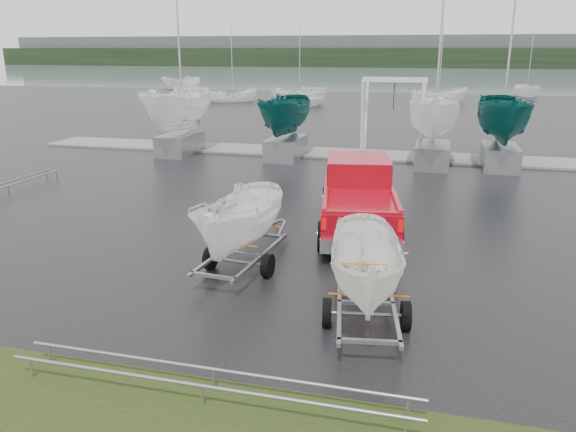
{
  "coord_description": "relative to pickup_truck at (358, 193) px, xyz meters",
  "views": [
    {
      "loc": [
        7.3,
        -16.93,
        5.49
      ],
      "look_at": [
        3.65,
        -2.98,
        1.2
      ],
      "focal_mm": 35.0,
      "sensor_mm": 36.0,
      "label": 1
    }
  ],
  "objects": [
    {
      "name": "far_hill",
      "position": [
        -5.09,
        177.64,
        3.89
      ],
      "size": [
        300.0,
        6.0,
        10.0
      ],
      "primitive_type": "cube",
      "color": "#4C5651",
      "rests_on": "ground"
    },
    {
      "name": "keelboat_0",
      "position": [
        -11.18,
        10.64,
        2.86
      ],
      "size": [
        2.49,
        3.2,
        10.66
      ],
      "color": "gray",
      "rests_on": "ground"
    },
    {
      "name": "keelboat_2",
      "position": [
        2.16,
        10.64,
        2.75
      ],
      "size": [
        2.43,
        3.2,
        10.6
      ],
      "color": "gray",
      "rests_on": "ground"
    },
    {
      "name": "moored_boat_2",
      "position": [
        2.34,
        46.91,
        -1.1
      ],
      "size": [
        2.93,
        2.89,
        11.1
      ],
      "rotation": [
        0.0,
        0.0,
        1.84
      ],
      "color": "white",
      "rests_on": "ground"
    },
    {
      "name": "treeline",
      "position": [
        -5.09,
        169.64,
        1.89
      ],
      "size": [
        300.0,
        8.0,
        6.0
      ],
      "primitive_type": "cube",
      "color": "black",
      "rests_on": "ground"
    },
    {
      "name": "moored_boat_4",
      "position": [
        -34.46,
        60.78,
        -1.1
      ],
      "size": [
        3.56,
        3.6,
        11.58
      ],
      "rotation": [
        0.0,
        0.0,
        5.88
      ],
      "color": "white",
      "rests_on": "ground"
    },
    {
      "name": "trailer_hitched",
      "position": [
        1.09,
        -6.62,
        1.31
      ],
      "size": [
        1.86,
        3.74,
        4.43
      ],
      "rotation": [
        0.0,
        0.0,
        0.16
      ],
      "color": "gray",
      "rests_on": "ground"
    },
    {
      "name": "keelboat_3",
      "position": [
        5.31,
        10.94,
        2.63
      ],
      "size": [
        2.36,
        3.2,
        10.53
      ],
      "color": "gray",
      "rests_on": "ground"
    },
    {
      "name": "pickup_truck",
      "position": [
        0.0,
        0.0,
        0.0
      ],
      "size": [
        3.16,
        6.64,
        2.12
      ],
      "rotation": [
        0.0,
        0.0,
        0.16
      ],
      "color": "maroon",
      "rests_on": "ground"
    },
    {
      "name": "boat_hoist",
      "position": [
        0.04,
        12.64,
        1.56
      ],
      "size": [
        3.3,
        2.18,
        4.12
      ],
      "color": "silver",
      "rests_on": "ground"
    },
    {
      "name": "mast_rack_0",
      "position": [
        -14.09,
        0.64,
        -0.76
      ],
      "size": [
        0.56,
        6.5,
        0.06
      ],
      "rotation": [
        0.0,
        0.0,
        1.57
      ],
      "color": "gray",
      "rests_on": "ground"
    },
    {
      "name": "dock",
      "position": [
        -5.09,
        12.64,
        -1.06
      ],
      "size": [
        30.0,
        3.0,
        0.12
      ],
      "primitive_type": "cube",
      "color": "gray",
      "rests_on": "ground"
    },
    {
      "name": "moored_boat_1",
      "position": [
        -11.16,
        38.39,
        -1.1
      ],
      "size": [
        3.99,
        4.03,
        11.99
      ],
      "rotation": [
        0.0,
        0.0,
        5.87
      ],
      "color": "white",
      "rests_on": "ground"
    },
    {
      "name": "moored_boat_3",
      "position": [
        12.76,
        57.85,
        -1.1
      ],
      "size": [
        2.59,
        2.64,
        11.02
      ],
      "rotation": [
        0.0,
        0.0,
        0.15
      ],
      "color": "white",
      "rests_on": "ground"
    },
    {
      "name": "lake",
      "position": [
        -5.09,
        99.64,
        -1.11
      ],
      "size": [
        300.0,
        300.0,
        0.0
      ],
      "primitive_type": "plane",
      "color": "slate",
      "rests_on": "ground"
    },
    {
      "name": "moored_boat_0",
      "position": [
        -19.44,
        41.64,
        -1.1
      ],
      "size": [
        3.06,
        3.05,
        10.86
      ],
      "rotation": [
        0.0,
        0.0,
        2.23
      ],
      "color": "white",
      "rests_on": "ground"
    },
    {
      "name": "trailer_parked",
      "position": [
        -2.38,
        -4.49,
        1.41
      ],
      "size": [
        1.83,
        3.69,
        4.62
      ],
      "rotation": [
        0.0,
        0.0,
        -0.09
      ],
      "color": "gray",
      "rests_on": "ground"
    },
    {
      "name": "mast_rack_2",
      "position": [
        -1.09,
        -9.86,
        -0.76
      ],
      "size": [
        7.0,
        0.56,
        0.06
      ],
      "color": "gray",
      "rests_on": "ground"
    },
    {
      "name": "ground_plane",
      "position": [
        -5.09,
        -0.36,
        -1.11
      ],
      "size": [
        120.0,
        120.0,
        0.0
      ],
      "primitive_type": "plane",
      "color": "black",
      "rests_on": "ground"
    },
    {
      "name": "keelboat_1",
      "position": [
        -5.26,
        10.84,
        2.32
      ],
      "size": [
        2.18,
        3.2,
        6.89
      ],
      "color": "gray",
      "rests_on": "ground"
    }
  ]
}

